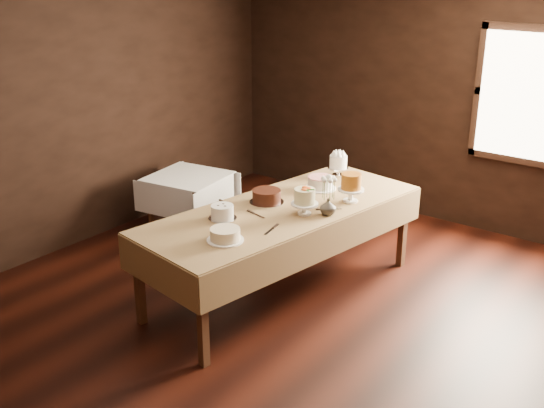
{
  "coord_description": "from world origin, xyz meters",
  "views": [
    {
      "loc": [
        3.28,
        -4.07,
        3.01
      ],
      "look_at": [
        0.0,
        0.2,
        0.95
      ],
      "focal_mm": 43.67,
      "sensor_mm": 36.0,
      "label": 1
    }
  ],
  "objects_px": {
    "cake_chocolate": "(267,197)",
    "cake_server_a": "(259,216)",
    "flower_vase": "(328,207)",
    "cake_server_c": "(304,198)",
    "cake_server_e": "(228,205)",
    "cake_swirl": "(222,213)",
    "side_table": "(188,182)",
    "cake_flowers": "(305,203)",
    "cake_caramel": "(351,189)",
    "cake_cream": "(225,235)",
    "cake_lattice": "(320,183)",
    "cake_server_b": "(269,231)",
    "cake_meringue": "(338,166)",
    "cake_server_d": "(334,209)",
    "display_table": "(282,214)"
  },
  "relations": [
    {
      "from": "cake_server_b",
      "to": "display_table",
      "type": "bearing_deg",
      "value": -166.12
    },
    {
      "from": "cake_meringue",
      "to": "cake_server_c",
      "type": "bearing_deg",
      "value": -82.11
    },
    {
      "from": "cake_server_c",
      "to": "flower_vase",
      "type": "bearing_deg",
      "value": -143.48
    },
    {
      "from": "side_table",
      "to": "flower_vase",
      "type": "height_order",
      "value": "flower_vase"
    },
    {
      "from": "cake_flowers",
      "to": "cake_server_c",
      "type": "bearing_deg",
      "value": 125.14
    },
    {
      "from": "cake_meringue",
      "to": "cake_server_a",
      "type": "height_order",
      "value": "cake_meringue"
    },
    {
      "from": "flower_vase",
      "to": "cake_flowers",
      "type": "bearing_deg",
      "value": -145.14
    },
    {
      "from": "cake_caramel",
      "to": "cake_cream",
      "type": "relative_size",
      "value": 0.95
    },
    {
      "from": "display_table",
      "to": "cake_server_b",
      "type": "distance_m",
      "value": 0.56
    },
    {
      "from": "cake_cream",
      "to": "cake_server_a",
      "type": "bearing_deg",
      "value": 101.08
    },
    {
      "from": "cake_lattice",
      "to": "cake_chocolate",
      "type": "xyz_separation_m",
      "value": [
        -0.18,
        -0.62,
        0.01
      ]
    },
    {
      "from": "side_table",
      "to": "cake_server_c",
      "type": "bearing_deg",
      "value": -6.94
    },
    {
      "from": "cake_server_d",
      "to": "flower_vase",
      "type": "distance_m",
      "value": 0.16
    },
    {
      "from": "cake_cream",
      "to": "cake_server_c",
      "type": "distance_m",
      "value": 1.19
    },
    {
      "from": "cake_server_a",
      "to": "flower_vase",
      "type": "xyz_separation_m",
      "value": [
        0.46,
        0.4,
        0.07
      ]
    },
    {
      "from": "cake_meringue",
      "to": "cake_server_e",
      "type": "relative_size",
      "value": 1.04
    },
    {
      "from": "cake_flowers",
      "to": "cake_server_e",
      "type": "relative_size",
      "value": 1.09
    },
    {
      "from": "cake_caramel",
      "to": "cake_chocolate",
      "type": "bearing_deg",
      "value": -140.08
    },
    {
      "from": "side_table",
      "to": "display_table",
      "type": "bearing_deg",
      "value": -17.27
    },
    {
      "from": "cake_server_d",
      "to": "cake_server_b",
      "type": "bearing_deg",
      "value": -146.07
    },
    {
      "from": "cake_lattice",
      "to": "cake_caramel",
      "type": "height_order",
      "value": "cake_caramel"
    },
    {
      "from": "cake_server_d",
      "to": "flower_vase",
      "type": "relative_size",
      "value": 1.62
    },
    {
      "from": "cake_meringue",
      "to": "cake_server_a",
      "type": "distance_m",
      "value": 1.37
    },
    {
      "from": "cake_flowers",
      "to": "flower_vase",
      "type": "xyz_separation_m",
      "value": [
        0.17,
        0.12,
        -0.03
      ]
    },
    {
      "from": "cake_server_e",
      "to": "cake_chocolate",
      "type": "bearing_deg",
      "value": 71.3
    },
    {
      "from": "cake_server_b",
      "to": "cake_server_e",
      "type": "xyz_separation_m",
      "value": [
        -0.67,
        0.24,
        0.0
      ]
    },
    {
      "from": "cake_server_c",
      "to": "cake_server_e",
      "type": "xyz_separation_m",
      "value": [
        -0.44,
        -0.58,
        0.0
      ]
    },
    {
      "from": "cake_server_b",
      "to": "cake_lattice",
      "type": "bearing_deg",
      "value": -178.81
    },
    {
      "from": "cake_server_a",
      "to": "cake_flowers",
      "type": "bearing_deg",
      "value": 56.82
    },
    {
      "from": "cake_server_e",
      "to": "flower_vase",
      "type": "distance_m",
      "value": 0.92
    },
    {
      "from": "cake_swirl",
      "to": "cake_server_a",
      "type": "xyz_separation_m",
      "value": [
        0.21,
        0.24,
        -0.06
      ]
    },
    {
      "from": "cake_server_a",
      "to": "cake_swirl",
      "type": "bearing_deg",
      "value": -118.12
    },
    {
      "from": "cake_meringue",
      "to": "cake_server_c",
      "type": "xyz_separation_m",
      "value": [
        0.1,
        -0.76,
        -0.1
      ]
    },
    {
      "from": "cake_flowers",
      "to": "cake_server_b",
      "type": "xyz_separation_m",
      "value": [
        -0.01,
        -0.5,
        -0.1
      ]
    },
    {
      "from": "side_table",
      "to": "cake_server_e",
      "type": "xyz_separation_m",
      "value": [
        1.3,
        -0.8,
        0.26
      ]
    },
    {
      "from": "cake_server_b",
      "to": "flower_vase",
      "type": "height_order",
      "value": "flower_vase"
    },
    {
      "from": "cake_swirl",
      "to": "cake_flowers",
      "type": "bearing_deg",
      "value": 46.55
    },
    {
      "from": "cake_cream",
      "to": "cake_server_c",
      "type": "xyz_separation_m",
      "value": [
        -0.06,
        1.18,
        -0.05
      ]
    },
    {
      "from": "cake_chocolate",
      "to": "cake_server_a",
      "type": "distance_m",
      "value": 0.34
    },
    {
      "from": "cake_swirl",
      "to": "cake_cream",
      "type": "height_order",
      "value": "cake_swirl"
    },
    {
      "from": "cake_meringue",
      "to": "cake_caramel",
      "type": "distance_m",
      "value": 0.75
    },
    {
      "from": "cake_caramel",
      "to": "cake_flowers",
      "type": "height_order",
      "value": "cake_caramel"
    },
    {
      "from": "cake_lattice",
      "to": "cake_swirl",
      "type": "height_order",
      "value": "cake_swirl"
    },
    {
      "from": "cake_server_d",
      "to": "cake_flowers",
      "type": "bearing_deg",
      "value": -163.57
    },
    {
      "from": "cake_chocolate",
      "to": "cake_server_a",
      "type": "xyz_separation_m",
      "value": [
        0.15,
        -0.3,
        -0.06
      ]
    },
    {
      "from": "cake_swirl",
      "to": "cake_cream",
      "type": "distance_m",
      "value": 0.46
    },
    {
      "from": "cake_server_c",
      "to": "flower_vase",
      "type": "xyz_separation_m",
      "value": [
        0.4,
        -0.21,
        0.07
      ]
    },
    {
      "from": "cake_meringue",
      "to": "cake_server_d",
      "type": "distance_m",
      "value": 0.96
    },
    {
      "from": "side_table",
      "to": "cake_server_e",
      "type": "bearing_deg",
      "value": -31.57
    },
    {
      "from": "cake_flowers",
      "to": "cake_server_d",
      "type": "bearing_deg",
      "value": 61.37
    }
  ]
}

